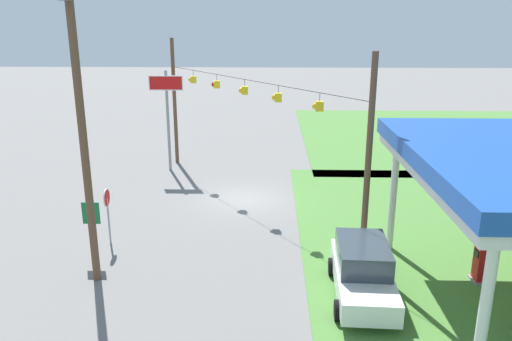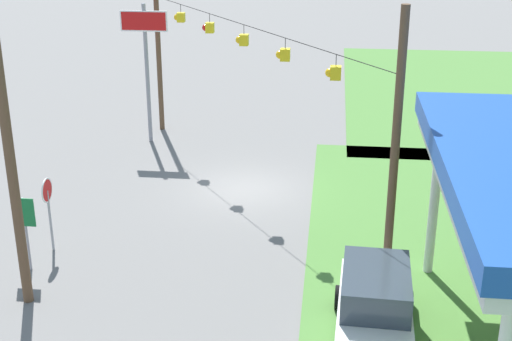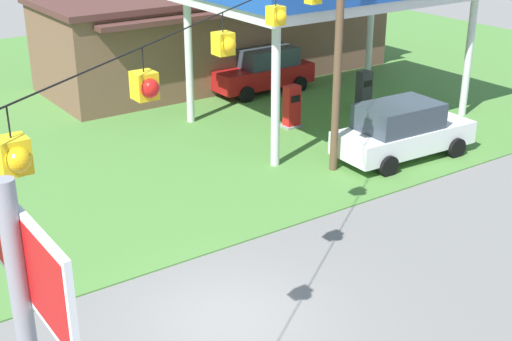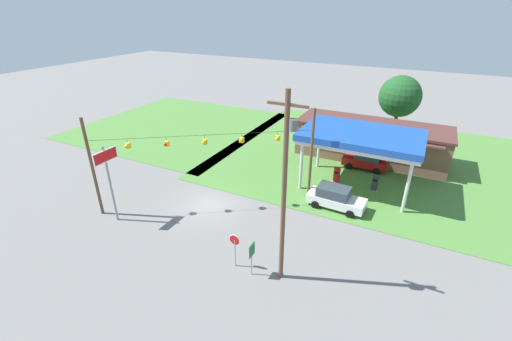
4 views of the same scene
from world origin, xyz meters
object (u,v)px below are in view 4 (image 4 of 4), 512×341
at_px(stop_sign_overhead, 108,170).
at_px(stop_sign_roadside, 235,244).
at_px(gas_station_store, 371,141).
at_px(fuel_pump_near, 337,176).
at_px(gas_station_canopy, 361,137).
at_px(car_at_pumps_front, 335,197).
at_px(fuel_pump_far, 375,183).
at_px(tree_behind_station, 400,96).
at_px(car_at_pumps_rear, 366,160).
at_px(route_sign, 252,253).
at_px(utility_pole_main, 285,185).

bearing_deg(stop_sign_overhead, stop_sign_roadside, -2.15).
bearing_deg(gas_station_store, fuel_pump_near, -102.49).
distance_m(gas_station_canopy, car_at_pumps_front, 6.05).
relative_size(fuel_pump_far, tree_behind_station, 0.20).
bearing_deg(fuel_pump_far, tree_behind_station, 91.14).
bearing_deg(car_at_pumps_front, gas_station_canopy, 83.47).
xyz_separation_m(gas_station_store, car_at_pumps_rear, (0.19, -3.11, -1.05)).
bearing_deg(route_sign, stop_sign_roadside, 171.04).
height_order(car_at_pumps_rear, utility_pole_main, utility_pole_main).
distance_m(stop_sign_roadside, stop_sign_overhead, 11.42).
bearing_deg(fuel_pump_near, car_at_pumps_front, -76.75).
distance_m(gas_station_canopy, utility_pole_main, 14.30).
relative_size(car_at_pumps_front, utility_pole_main, 0.41).
xyz_separation_m(route_sign, tree_behind_station, (4.76, 30.79, 3.55)).
distance_m(fuel_pump_near, car_at_pumps_rear, 4.87).
xyz_separation_m(fuel_pump_near, tree_behind_station, (3.25, 16.02, 4.50)).
height_order(stop_sign_overhead, route_sign, stop_sign_overhead).
distance_m(gas_station_canopy, stop_sign_roadside, 15.61).
xyz_separation_m(car_at_pumps_rear, stop_sign_roadside, (-4.73, -19.06, 0.84)).
bearing_deg(gas_station_canopy, stop_sign_roadside, -107.65).
distance_m(car_at_pumps_front, tree_behind_station, 21.06).
xyz_separation_m(car_at_pumps_rear, route_sign, (-3.39, -19.27, 0.74)).
relative_size(gas_station_store, car_at_pumps_front, 3.30).
bearing_deg(stop_sign_overhead, fuel_pump_near, 45.39).
distance_m(car_at_pumps_rear, tree_behind_station, 12.37).
xyz_separation_m(car_at_pumps_front, route_sign, (-2.57, -10.29, 0.75)).
bearing_deg(route_sign, fuel_pump_far, 71.03).
xyz_separation_m(gas_station_store, stop_sign_roadside, (-4.53, -22.16, -0.20)).
xyz_separation_m(car_at_pumps_front, car_at_pumps_rear, (0.82, 8.98, 0.01)).
relative_size(gas_station_store, route_sign, 6.67).
bearing_deg(fuel_pump_near, car_at_pumps_rear, 67.36).
xyz_separation_m(utility_pole_main, tree_behind_station, (3.01, 30.13, -1.35)).
xyz_separation_m(gas_station_store, car_at_pumps_front, (-0.63, -12.09, -1.05)).
distance_m(car_at_pumps_front, route_sign, 10.63).
bearing_deg(gas_station_store, gas_station_canopy, -89.25).
height_order(gas_station_canopy, tree_behind_station, tree_behind_station).
xyz_separation_m(gas_station_canopy, car_at_pumps_rear, (0.09, 4.49, -3.98)).
distance_m(gas_station_store, car_at_pumps_rear, 3.28).
distance_m(fuel_pump_near, stop_sign_roadside, 14.88).
relative_size(gas_station_canopy, gas_station_store, 0.65).
relative_size(fuel_pump_near, fuel_pump_far, 1.00).
relative_size(fuel_pump_near, tree_behind_station, 0.20).
height_order(gas_station_canopy, stop_sign_roadside, gas_station_canopy).
distance_m(fuel_pump_far, stop_sign_overhead, 22.82).
distance_m(route_sign, tree_behind_station, 31.36).
xyz_separation_m(fuel_pump_far, car_at_pumps_front, (-2.51, -4.49, 0.20)).
height_order(fuel_pump_near, stop_sign_roadside, stop_sign_roadside).
height_order(gas_station_store, car_at_pumps_rear, gas_station_store).
distance_m(gas_station_canopy, fuel_pump_far, 4.56).
bearing_deg(utility_pole_main, tree_behind_station, 84.30).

